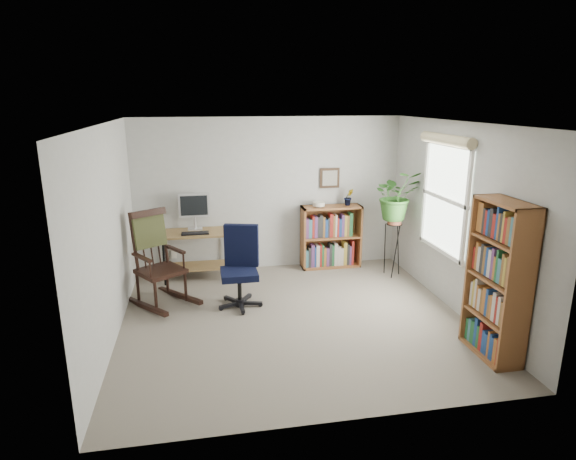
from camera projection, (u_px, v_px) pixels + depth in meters
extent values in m
cube|color=gray|center=(294.00, 319.00, 6.01)|extent=(4.20, 4.00, 0.00)
cube|color=silver|center=(295.00, 123.00, 5.37)|extent=(4.20, 4.00, 0.00)
cube|color=#B4B3AF|center=(270.00, 194.00, 7.59)|extent=(4.20, 0.00, 2.40)
cube|color=#B4B3AF|center=(343.00, 291.00, 3.79)|extent=(4.20, 0.00, 2.40)
cube|color=#B4B3AF|center=(108.00, 236.00, 5.32)|extent=(0.00, 4.00, 2.40)
cube|color=#B4B3AF|center=(457.00, 219.00, 6.06)|extent=(0.00, 4.00, 2.40)
cube|color=black|center=(195.00, 233.00, 7.10)|extent=(0.40, 0.15, 0.02)
imported|color=#2B5E21|center=(398.00, 171.00, 7.08)|extent=(1.69, 1.88, 1.46)
imported|color=#2B5E21|center=(349.00, 202.00, 7.68)|extent=(0.13, 0.24, 0.11)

